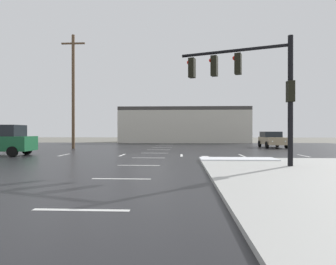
% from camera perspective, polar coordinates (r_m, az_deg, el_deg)
% --- Properties ---
extents(ground_plane, '(120.00, 120.00, 0.00)m').
position_cam_1_polar(ground_plane, '(20.17, -3.12, -4.41)').
color(ground_plane, slate).
extents(road_asphalt, '(44.00, 44.00, 0.02)m').
position_cam_1_polar(road_asphalt, '(20.17, -3.12, -4.38)').
color(road_asphalt, '#232326').
rests_on(road_asphalt, ground_plane).
extents(snow_strip_curbside, '(4.00, 1.60, 0.06)m').
position_cam_1_polar(snow_strip_curbside, '(16.33, 13.17, -4.90)').
color(snow_strip_curbside, white).
rests_on(snow_strip_curbside, sidewalk_corner).
extents(lane_markings, '(36.15, 36.15, 0.01)m').
position_cam_1_polar(lane_markings, '(18.71, 0.13, -4.70)').
color(lane_markings, silver).
rests_on(lane_markings, road_asphalt).
extents(traffic_signal_mast, '(4.79, 1.98, 5.60)m').
position_cam_1_polar(traffic_signal_mast, '(14.19, 15.45, 9.90)').
color(traffic_signal_mast, black).
rests_on(traffic_signal_mast, sidewalk_corner).
extents(strip_building_background, '(18.25, 8.00, 5.03)m').
position_cam_1_polar(strip_building_background, '(44.55, 3.08, 1.37)').
color(strip_building_background, beige).
rests_on(strip_building_background, ground_plane).
extents(sedan_tan, '(2.14, 4.59, 1.58)m').
position_cam_1_polar(sedan_tan, '(31.59, 19.17, -1.19)').
color(sedan_tan, tan).
rests_on(sedan_tan, road_asphalt).
extents(utility_pole_far, '(2.20, 0.28, 10.62)m').
position_cam_1_polar(utility_pole_far, '(29.50, -17.60, 7.82)').
color(utility_pole_far, brown).
rests_on(utility_pole_far, ground_plane).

